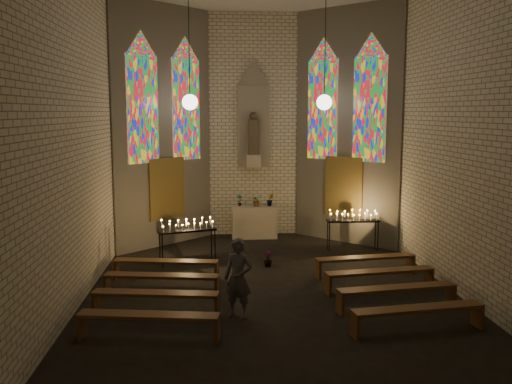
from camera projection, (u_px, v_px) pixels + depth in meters
floor at (271, 291)px, 12.59m from camera, size 12.00×12.00×0.00m
room at (260, 120)px, 15.40m from camera, size 8.22×12.43×7.00m
altar at (254, 222)px, 17.90m from camera, size 1.40×0.60×1.00m
flower_vase_left at (240, 200)px, 17.85m from camera, size 0.20×0.15×0.36m
flower_vase_center at (257, 201)px, 17.81m from camera, size 0.41×0.39×0.36m
flower_vase_right at (270, 200)px, 17.86m from camera, size 0.24×0.21×0.40m
aisle_flower_pot at (268, 259)px, 14.59m from camera, size 0.27×0.27×0.40m
votive_stand_left at (187, 227)px, 14.82m from camera, size 1.54×0.82×1.10m
votive_stand_right at (353, 218)px, 16.20m from camera, size 1.49×0.38×1.09m
pew_left_0 at (166, 264)px, 13.41m from camera, size 2.49×0.70×0.47m
pew_right_0 at (365, 260)px, 13.75m from camera, size 2.49×0.70×0.47m
pew_left_1 at (161, 278)px, 12.23m from camera, size 2.49×0.70×0.47m
pew_right_1 at (380, 274)px, 12.57m from camera, size 2.49×0.70×0.47m
pew_left_2 at (156, 296)px, 11.04m from camera, size 2.49×0.70×0.47m
pew_right_2 at (397, 291)px, 11.38m from camera, size 2.49×0.70×0.47m
pew_left_3 at (148, 319)px, 9.86m from camera, size 2.49×0.70×0.47m
pew_right_3 at (418, 312)px, 10.20m from camera, size 2.49×0.70×0.47m
visitor at (238, 278)px, 10.91m from camera, size 0.67×0.57×1.54m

